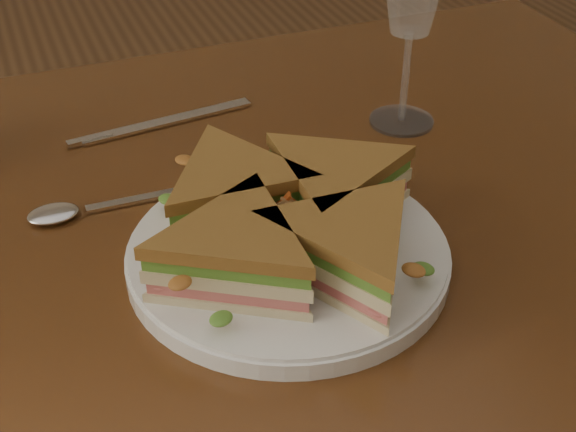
{
  "coord_description": "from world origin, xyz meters",
  "views": [
    {
      "loc": [
        -0.16,
        -0.58,
        1.19
      ],
      "look_at": [
        0.04,
        -0.07,
        0.8
      ],
      "focal_mm": 50.0,
      "sensor_mm": 36.0,
      "label": 1
    }
  ],
  "objects_px": {
    "table": "(224,306)",
    "plate": "(288,256)",
    "knife": "(156,125)",
    "spoon": "(78,210)",
    "sandwich_wedges": "(288,221)"
  },
  "relations": [
    {
      "from": "table",
      "to": "plate",
      "type": "distance_m",
      "value": 0.14
    },
    {
      "from": "plate",
      "to": "knife",
      "type": "distance_m",
      "value": 0.29
    },
    {
      "from": "plate",
      "to": "knife",
      "type": "height_order",
      "value": "plate"
    },
    {
      "from": "plate",
      "to": "spoon",
      "type": "relative_size",
      "value": 1.51
    },
    {
      "from": "plate",
      "to": "knife",
      "type": "bearing_deg",
      "value": 99.79
    },
    {
      "from": "table",
      "to": "plate",
      "type": "bearing_deg",
      "value": -61.84
    },
    {
      "from": "sandwich_wedges",
      "to": "knife",
      "type": "height_order",
      "value": "sandwich_wedges"
    },
    {
      "from": "knife",
      "to": "spoon",
      "type": "bearing_deg",
      "value": -134.68
    },
    {
      "from": "table",
      "to": "spoon",
      "type": "height_order",
      "value": "spoon"
    },
    {
      "from": "sandwich_wedges",
      "to": "knife",
      "type": "distance_m",
      "value": 0.29
    },
    {
      "from": "knife",
      "to": "table",
      "type": "bearing_deg",
      "value": -94.47
    },
    {
      "from": "table",
      "to": "plate",
      "type": "relative_size",
      "value": 4.31
    },
    {
      "from": "table",
      "to": "knife",
      "type": "relative_size",
      "value": 5.58
    },
    {
      "from": "sandwich_wedges",
      "to": "knife",
      "type": "relative_size",
      "value": 1.49
    },
    {
      "from": "table",
      "to": "spoon",
      "type": "relative_size",
      "value": 6.52
    }
  ]
}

